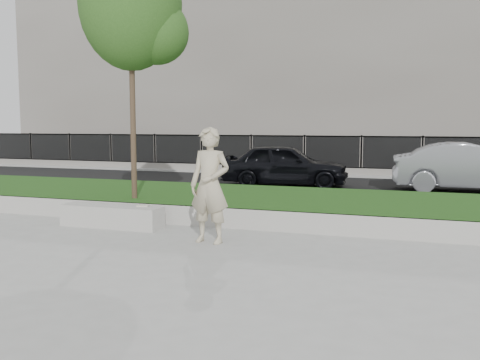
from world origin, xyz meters
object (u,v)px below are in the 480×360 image
at_px(car_dark, 285,165).
at_px(car_silver, 470,167).
at_px(book, 143,206).
at_px(stone_bench, 112,216).
at_px(young_tree, 135,8).
at_px(man, 210,185).

distance_m(car_dark, car_silver, 5.56).
bearing_deg(book, car_dark, 66.31).
distance_m(stone_bench, car_dark, 7.80).
bearing_deg(stone_bench, young_tree, 96.47).
xyz_separation_m(stone_bench, man, (2.38, -0.65, 0.78)).
height_order(book, young_tree, young_tree).
bearing_deg(car_silver, man, 147.00).
relative_size(young_tree, car_dark, 1.40).
bearing_deg(car_dark, stone_bench, 159.71).
relative_size(stone_bench, young_tree, 0.37).
distance_m(man, young_tree, 4.77).
relative_size(man, car_silver, 0.45).
distance_m(book, young_tree, 4.33).
relative_size(man, car_dark, 0.49).
distance_m(man, book, 1.99).
height_order(man, book, man).
relative_size(car_dark, car_silver, 0.92).
bearing_deg(car_dark, car_silver, -95.14).
height_order(book, car_silver, car_silver).
height_order(young_tree, car_silver, young_tree).
relative_size(man, young_tree, 0.35).
xyz_separation_m(book, young_tree, (-0.78, 1.20, 4.08)).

